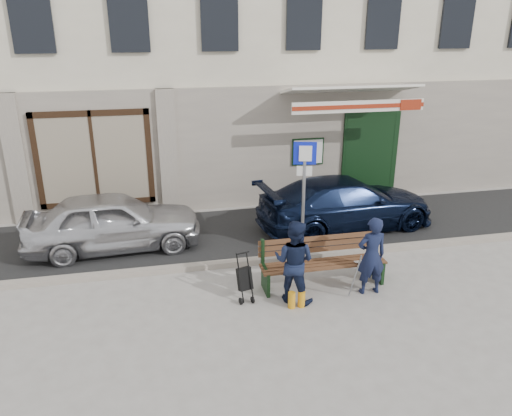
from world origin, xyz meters
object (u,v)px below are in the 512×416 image
object	(u,v)px
bench	(321,263)
stroller	(245,280)
man	(371,256)
car_silver	(113,221)
car_navy	(346,203)
woman	(294,261)
parking_sign	(304,182)

from	to	relation	value
bench	stroller	size ratio (longest dim) A/B	2.73
bench	man	world-z (taller)	man
man	stroller	size ratio (longest dim) A/B	1.70
car_silver	stroller	xyz separation A→B (m)	(2.41, -2.73, -0.25)
car_navy	man	distance (m)	3.12
bench	man	size ratio (longest dim) A/B	1.60
bench	woman	xyz separation A→B (m)	(-0.65, -0.41, 0.31)
man	stroller	xyz separation A→B (m)	(-2.30, 0.24, -0.36)
bench	car_navy	bearing A→B (deg)	59.49
car_silver	man	distance (m)	5.57
man	parking_sign	bearing A→B (deg)	-67.32
parking_sign	stroller	world-z (taller)	parking_sign
woman	stroller	bearing A→B (deg)	22.01
bench	man	bearing A→B (deg)	-29.59
man	woman	bearing A→B (deg)	-1.84
car_silver	man	world-z (taller)	man
car_silver	man	bearing A→B (deg)	-125.26
woman	stroller	xyz separation A→B (m)	(-0.85, 0.20, -0.38)
bench	woman	distance (m)	0.83
car_silver	parking_sign	size ratio (longest dim) A/B	1.52
car_silver	parking_sign	bearing A→B (deg)	-109.76
car_navy	stroller	bearing A→B (deg)	125.80
parking_sign	woman	size ratio (longest dim) A/B	1.62
car_silver	woman	xyz separation A→B (m)	(3.26, -2.94, 0.13)
car_navy	man	world-z (taller)	man
car_silver	parking_sign	xyz separation A→B (m)	(3.95, -1.19, 1.01)
bench	stroller	world-z (taller)	bench
man	car_silver	bearing A→B (deg)	-32.61
car_silver	woman	bearing A→B (deg)	-135.00
parking_sign	bench	bearing A→B (deg)	-77.61
bench	stroller	xyz separation A→B (m)	(-1.50, -0.21, -0.07)
car_silver	woman	distance (m)	4.39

